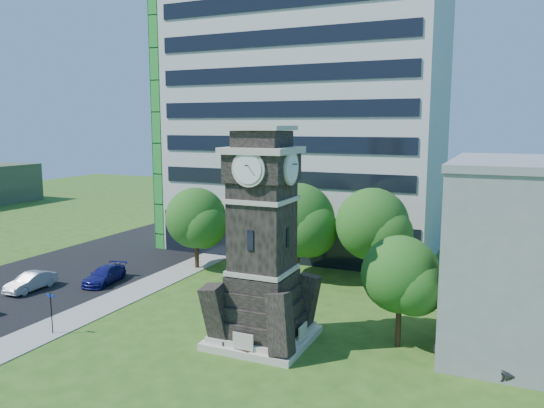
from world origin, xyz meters
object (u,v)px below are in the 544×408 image
at_px(clock_tower, 262,251).
at_px(park_bench, 238,346).
at_px(car_street_north, 104,275).
at_px(car_street_mid, 31,282).
at_px(car_east_lot, 481,356).
at_px(street_sign, 51,309).

bearing_deg(clock_tower, park_bench, -101.08).
bearing_deg(car_street_north, car_street_mid, -144.93).
relative_size(clock_tower, car_east_lot, 2.73).
relative_size(car_street_north, car_east_lot, 0.98).
height_order(car_east_lot, park_bench, car_east_lot).
distance_m(park_bench, street_sign, 11.58).
height_order(car_street_mid, street_sign, street_sign).
height_order(car_east_lot, street_sign, street_sign).
bearing_deg(car_street_north, clock_tower, -26.79).
bearing_deg(park_bench, street_sign, -157.18).
distance_m(car_east_lot, street_sign, 24.05).
bearing_deg(park_bench, car_street_north, 167.84).
height_order(clock_tower, street_sign, clock_tower).
relative_size(car_street_north, street_sign, 1.75).
bearing_deg(car_street_mid, park_bench, -11.16).
xyz_separation_m(clock_tower, car_east_lot, (11.58, 1.48, -4.66)).
height_order(clock_tower, car_street_north, clock_tower).
height_order(clock_tower, car_east_lot, clock_tower).
bearing_deg(car_street_north, street_sign, -74.42).
relative_size(car_east_lot, street_sign, 1.78).
distance_m(car_street_north, park_bench, 17.24).
xyz_separation_m(clock_tower, park_bench, (-0.43, -2.18, -4.83)).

